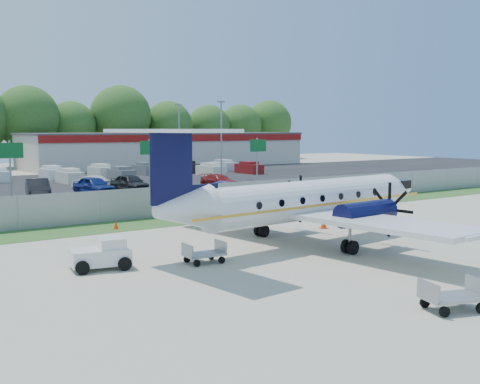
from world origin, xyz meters
TOP-DOWN VIEW (x-y plane):
  - ground at (0.00, 0.00)m, footprint 170.00×170.00m
  - grass_verge at (0.00, 12.00)m, footprint 170.00×4.00m
  - access_road at (0.00, 19.00)m, footprint 170.00×8.00m
  - parking_lot at (0.00, 40.00)m, footprint 170.00×32.00m
  - perimeter_fence at (0.00, 14.00)m, footprint 120.00×0.06m
  - building_east at (26.00, 61.98)m, footprint 44.40×12.40m
  - sign_left at (-8.00, 22.91)m, footprint 1.80×0.26m
  - sign_mid at (3.00, 22.91)m, footprint 1.80×0.26m
  - sign_right at (14.00, 22.91)m, footprint 1.80×0.26m
  - light_pole_ne at (20.00, 38.00)m, footprint 0.90×0.35m
  - light_pole_se at (20.00, 48.00)m, footprint 0.90×0.35m
  - aircraft at (0.61, 1.28)m, footprint 18.90×18.61m
  - pushback_tug at (-9.77, 2.16)m, footprint 2.61×2.09m
  - baggage_cart_near at (-5.76, 0.58)m, footprint 1.80×1.16m
  - baggage_cart_far at (-2.89, -9.89)m, footprint 2.19×1.71m
  - cone_nose at (4.81, 4.29)m, footprint 0.43×0.43m
  - cone_starboard_wing at (-5.25, 11.11)m, footprint 0.34×0.34m
  - road_car_mid at (8.64, 20.80)m, footprint 4.36×2.25m
  - road_car_east at (29.51, 18.28)m, footprint 5.52×3.51m
  - parked_car_b at (-4.21, 29.36)m, footprint 2.81×5.32m
  - parked_car_c at (0.59, 28.95)m, footprint 2.69×5.12m
  - parked_car_d at (4.28, 29.46)m, footprint 2.48×5.08m
  - parked_car_e at (13.46, 28.55)m, footprint 2.36×4.72m
  - parked_car_g at (2.31, 34.25)m, footprint 2.69×4.27m
  - far_parking_rows at (0.00, 45.00)m, footprint 56.00×10.00m

SIDE VIEW (x-z plane):
  - ground at x=0.00m, z-range 0.00..0.00m
  - road_car_mid at x=8.64m, z-range -0.68..0.68m
  - road_car_east at x=29.51m, z-range -0.74..0.74m
  - parked_car_b at x=-4.21m, z-range -0.83..0.83m
  - parked_car_c at x=0.59m, z-range -0.83..0.83m
  - parked_car_d at x=4.28m, z-range -0.83..0.83m
  - parked_car_e at x=13.46m, z-range -0.66..0.66m
  - parked_car_g at x=2.31m, z-range -0.66..0.66m
  - far_parking_rows at x=0.00m, z-range -0.80..0.80m
  - grass_verge at x=0.00m, z-range 0.00..0.02m
  - access_road at x=0.00m, z-range 0.00..0.02m
  - parking_lot at x=0.00m, z-range 0.00..0.02m
  - cone_starboard_wing at x=-5.25m, z-range -0.01..0.47m
  - cone_nose at x=4.81m, z-range -0.02..0.60m
  - baggage_cart_near at x=-5.76m, z-range -0.03..0.88m
  - baggage_cart_far at x=-2.89m, z-range -0.04..0.97m
  - pushback_tug at x=-9.77m, z-range -0.03..1.26m
  - perimeter_fence at x=0.00m, z-range 0.01..2.00m
  - aircraft at x=0.61m, z-range -0.66..5.15m
  - building_east at x=26.00m, z-range 0.01..5.25m
  - sign_left at x=-8.00m, z-range 1.11..6.11m
  - sign_mid at x=3.00m, z-range 1.11..6.11m
  - sign_right at x=14.00m, z-range 1.11..6.11m
  - light_pole_ne at x=20.00m, z-range 0.69..9.78m
  - light_pole_se at x=20.00m, z-range 0.69..9.78m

